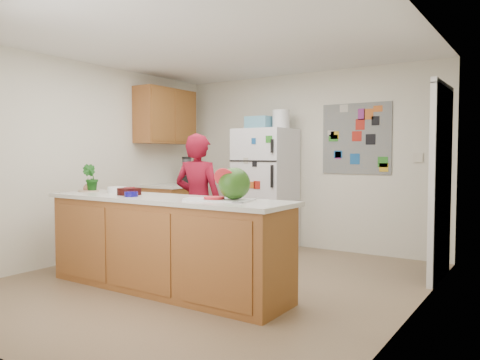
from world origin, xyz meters
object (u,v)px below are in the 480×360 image
Objects in this scene: refrigerator at (265,189)px; cherry_bowl at (129,191)px; watermelon at (234,183)px; person at (198,203)px.

refrigerator reaches higher than cherry_bowl.
watermelon is 1.27m from cherry_bowl.
person reaches higher than watermelon.
person is 1.26m from watermelon.
cherry_bowl is (-0.27, -0.79, 0.17)m from person.
refrigerator is 1.08× the size of person.
person is at bearing -88.19° from refrigerator.
refrigerator is 6.91× the size of cherry_bowl.
person is at bearing 71.04° from cherry_bowl.
watermelon is at bearing -65.93° from refrigerator.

